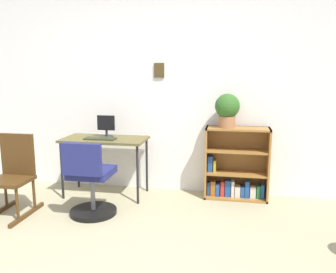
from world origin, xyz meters
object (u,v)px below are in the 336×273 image
at_px(desk, 105,143).
at_px(keyboard, 100,139).
at_px(monitor, 106,127).
at_px(office_chair, 90,184).
at_px(bookshelf_low, 236,167).
at_px(potted_plant_on_shelf, 227,109).
at_px(rocking_chair, 14,174).

relative_size(desk, keyboard, 2.71).
distance_m(monitor, office_chair, 0.92).
distance_m(monitor, keyboard, 0.21).
height_order(monitor, keyboard, monitor).
distance_m(bookshelf_low, potted_plant_on_shelf, 0.76).
xyz_separation_m(desk, keyboard, (-0.03, -0.09, 0.07)).
xyz_separation_m(monitor, bookshelf_low, (1.65, 0.14, -0.50)).
distance_m(desk, bookshelf_low, 1.68).
bearing_deg(monitor, rocking_chair, -134.14).
bearing_deg(bookshelf_low, office_chair, -150.12).
bearing_deg(potted_plant_on_shelf, keyboard, -170.65).
bearing_deg(keyboard, potted_plant_on_shelf, 9.35).
height_order(keyboard, potted_plant_on_shelf, potted_plant_on_shelf).
bearing_deg(rocking_chair, office_chair, 4.16).
bearing_deg(bookshelf_low, desk, -172.33).
distance_m(rocking_chair, bookshelf_low, 2.63).
relative_size(monitor, bookshelf_low, 0.31).
height_order(office_chair, bookshelf_low, bookshelf_low).
distance_m(keyboard, potted_plant_on_shelf, 1.61).
bearing_deg(bookshelf_low, potted_plant_on_shelf, -156.83).
height_order(desk, bookshelf_low, bookshelf_low).
distance_m(desk, monitor, 0.21).
bearing_deg(keyboard, bookshelf_low, 10.45).
xyz_separation_m(keyboard, potted_plant_on_shelf, (1.54, 0.25, 0.37)).
xyz_separation_m(keyboard, bookshelf_low, (1.67, 0.31, -0.37)).
distance_m(office_chair, potted_plant_on_shelf, 1.84).
relative_size(keyboard, office_chair, 0.45).
distance_m(monitor, bookshelf_low, 1.73).
height_order(desk, keyboard, keyboard).
bearing_deg(office_chair, bookshelf_low, 29.88).
xyz_separation_m(desk, bookshelf_low, (1.64, 0.22, -0.30)).
relative_size(monitor, potted_plant_on_shelf, 0.68).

